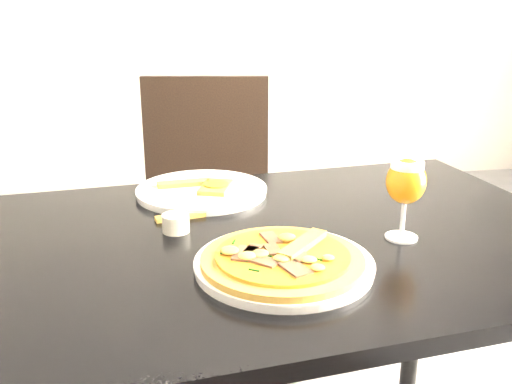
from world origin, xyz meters
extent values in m
cube|color=black|center=(0.05, 0.30, 0.73)|extent=(1.29, 0.94, 0.03)
cylinder|color=black|center=(-0.53, 0.57, 0.36)|extent=(0.05, 0.05, 0.72)
cylinder|color=black|center=(0.54, 0.70, 0.36)|extent=(0.05, 0.05, 0.72)
cube|color=black|center=(-0.06, 0.98, 0.47)|extent=(0.50, 0.50, 0.04)
cylinder|color=black|center=(-0.26, 0.83, 0.22)|extent=(0.04, 0.04, 0.45)
cylinder|color=black|center=(0.09, 0.77, 0.22)|extent=(0.04, 0.04, 0.45)
cylinder|color=black|center=(-0.21, 1.18, 0.22)|extent=(0.04, 0.04, 0.45)
cylinder|color=black|center=(0.14, 1.12, 0.22)|extent=(0.04, 0.04, 0.45)
cube|color=black|center=(-0.03, 1.17, 0.73)|extent=(0.42, 0.10, 0.44)
cylinder|color=white|center=(0.02, 0.14, 0.76)|extent=(0.34, 0.34, 0.02)
cylinder|color=olive|center=(0.01, 0.13, 0.77)|extent=(0.27, 0.27, 0.01)
cylinder|color=#A5440D|center=(0.01, 0.13, 0.78)|extent=(0.22, 0.22, 0.01)
cube|color=#49311F|center=(0.04, 0.13, 0.79)|extent=(0.05, 0.03, 0.00)
cube|color=#49311F|center=(0.04, 0.17, 0.79)|extent=(0.06, 0.06, 0.00)
cube|color=#49311F|center=(0.00, 0.20, 0.79)|extent=(0.04, 0.06, 0.00)
cube|color=#49311F|center=(-0.01, 0.14, 0.79)|extent=(0.06, 0.05, 0.00)
cube|color=#49311F|center=(-0.03, 0.11, 0.79)|extent=(0.06, 0.05, 0.00)
cube|color=#49311F|center=(0.00, 0.07, 0.79)|extent=(0.04, 0.06, 0.00)
cube|color=#49311F|center=(0.03, 0.11, 0.79)|extent=(0.06, 0.06, 0.00)
ellipsoid|color=gold|center=(0.03, 0.14, 0.79)|extent=(0.03, 0.03, 0.01)
ellipsoid|color=gold|center=(0.03, 0.20, 0.79)|extent=(0.03, 0.03, 0.01)
ellipsoid|color=gold|center=(0.00, 0.15, 0.79)|extent=(0.03, 0.03, 0.01)
ellipsoid|color=gold|center=(-0.05, 0.15, 0.79)|extent=(0.03, 0.03, 0.01)
ellipsoid|color=gold|center=(-0.01, 0.12, 0.79)|extent=(0.03, 0.03, 0.01)
ellipsoid|color=gold|center=(-0.01, 0.07, 0.79)|extent=(0.03, 0.03, 0.01)
ellipsoid|color=gold|center=(0.02, 0.12, 0.79)|extent=(0.03, 0.03, 0.01)
ellipsoid|color=gold|center=(0.08, 0.11, 0.79)|extent=(0.03, 0.03, 0.01)
cube|color=#114F0E|center=(0.02, 0.15, 0.78)|extent=(0.01, 0.02, 0.00)
cube|color=#114F0E|center=(0.01, 0.18, 0.78)|extent=(0.01, 0.02, 0.00)
cube|color=#114F0E|center=(-0.03, 0.19, 0.78)|extent=(0.01, 0.02, 0.00)
cube|color=#114F0E|center=(-0.01, 0.15, 0.78)|extent=(0.02, 0.01, 0.00)
cube|color=#114F0E|center=(-0.05, 0.13, 0.78)|extent=(0.02, 0.00, 0.00)
cube|color=#114F0E|center=(0.00, 0.13, 0.78)|extent=(0.02, 0.01, 0.00)
cube|color=#114F0E|center=(-0.01, 0.10, 0.78)|extent=(0.01, 0.02, 0.00)
cube|color=#114F0E|center=(0.00, 0.06, 0.78)|extent=(0.01, 0.02, 0.00)
cube|color=#114F0E|center=(0.02, 0.11, 0.78)|extent=(0.01, 0.02, 0.00)
cube|color=#114F0E|center=(0.06, 0.09, 0.78)|extent=(0.02, 0.01, 0.00)
cube|color=#114F0E|center=(0.03, 0.13, 0.78)|extent=(0.02, 0.01, 0.00)
cube|color=#114F0E|center=(0.05, 0.14, 0.78)|extent=(0.02, 0.01, 0.00)
cube|color=#114F0E|center=(0.07, 0.18, 0.78)|extent=(0.02, 0.01, 0.00)
cube|color=olive|center=(0.04, 0.17, 0.79)|extent=(0.10, 0.11, 0.01)
cylinder|color=white|center=(-0.09, 0.56, 0.76)|extent=(0.35, 0.35, 0.02)
cube|color=olive|center=(-0.13, 0.58, 0.77)|extent=(0.13, 0.04, 0.01)
cube|color=olive|center=(-0.06, 0.54, 0.77)|extent=(0.09, 0.12, 0.01)
cylinder|color=#A5440D|center=(-0.06, 0.54, 0.78)|extent=(0.06, 0.06, 0.00)
cube|color=olive|center=(-0.15, 0.41, 0.75)|extent=(0.11, 0.05, 0.01)
cylinder|color=silver|center=(-0.16, 0.34, 0.77)|extent=(0.05, 0.05, 0.04)
cylinder|color=gold|center=(-0.16, 0.34, 0.78)|extent=(0.05, 0.05, 0.01)
cylinder|color=#B6BAC0|center=(0.26, 0.24, 0.75)|extent=(0.06, 0.06, 0.00)
cylinder|color=#B6BAC0|center=(0.26, 0.24, 0.79)|extent=(0.01, 0.01, 0.07)
ellipsoid|color=#AA6710|center=(0.26, 0.24, 0.86)|extent=(0.07, 0.07, 0.08)
cylinder|color=white|center=(0.26, 0.24, 0.89)|extent=(0.06, 0.06, 0.01)
camera|label=1|loc=(-0.17, -0.70, 1.18)|focal=40.00mm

